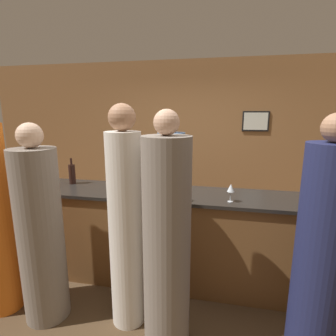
{
  "coord_description": "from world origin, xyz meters",
  "views": [
    {
      "loc": [
        0.51,
        -2.67,
        1.9
      ],
      "look_at": [
        -0.06,
        0.1,
        1.3
      ],
      "focal_mm": 28.0,
      "sensor_mm": 36.0,
      "label": 1
    }
  ],
  "objects_px": {
    "bartender": "(171,189)",
    "guest_3": "(320,256)",
    "guest_0": "(40,233)",
    "guest_2": "(126,225)",
    "guest_4": "(167,243)",
    "wine_bottle_0": "(72,174)"
  },
  "relations": [
    {
      "from": "guest_0",
      "to": "bartender",
      "type": "bearing_deg",
      "value": 60.2
    },
    {
      "from": "guest_2",
      "to": "wine_bottle_0",
      "type": "xyz_separation_m",
      "value": [
        -0.98,
        0.79,
        0.23
      ]
    },
    {
      "from": "guest_0",
      "to": "wine_bottle_0",
      "type": "xyz_separation_m",
      "value": [
        -0.2,
        0.89,
        0.33
      ]
    },
    {
      "from": "guest_3",
      "to": "wine_bottle_0",
      "type": "height_order",
      "value": "guest_3"
    },
    {
      "from": "bartender",
      "to": "guest_3",
      "type": "distance_m",
      "value": 2.1
    },
    {
      "from": "guest_0",
      "to": "guest_2",
      "type": "distance_m",
      "value": 0.79
    },
    {
      "from": "wine_bottle_0",
      "to": "guest_3",
      "type": "bearing_deg",
      "value": -19.67
    },
    {
      "from": "bartender",
      "to": "guest_3",
      "type": "height_order",
      "value": "guest_3"
    },
    {
      "from": "bartender",
      "to": "wine_bottle_0",
      "type": "distance_m",
      "value": 1.33
    },
    {
      "from": "guest_3",
      "to": "guest_4",
      "type": "height_order",
      "value": "guest_4"
    },
    {
      "from": "guest_0",
      "to": "guest_3",
      "type": "bearing_deg",
      "value": -0.04
    },
    {
      "from": "guest_0",
      "to": "guest_3",
      "type": "height_order",
      "value": "guest_3"
    },
    {
      "from": "guest_0",
      "to": "guest_3",
      "type": "relative_size",
      "value": 0.96
    },
    {
      "from": "guest_2",
      "to": "guest_0",
      "type": "bearing_deg",
      "value": -172.74
    },
    {
      "from": "guest_0",
      "to": "guest_4",
      "type": "bearing_deg",
      "value": -2.1
    },
    {
      "from": "guest_4",
      "to": "wine_bottle_0",
      "type": "relative_size",
      "value": 6.1
    },
    {
      "from": "guest_2",
      "to": "wine_bottle_0",
      "type": "height_order",
      "value": "guest_2"
    },
    {
      "from": "guest_2",
      "to": "guest_3",
      "type": "relative_size",
      "value": 1.04
    },
    {
      "from": "bartender",
      "to": "guest_4",
      "type": "height_order",
      "value": "guest_4"
    },
    {
      "from": "guest_4",
      "to": "wine_bottle_0",
      "type": "height_order",
      "value": "guest_4"
    },
    {
      "from": "guest_3",
      "to": "bartender",
      "type": "bearing_deg",
      "value": 131.75
    },
    {
      "from": "guest_3",
      "to": "guest_4",
      "type": "relative_size",
      "value": 0.99
    }
  ]
}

